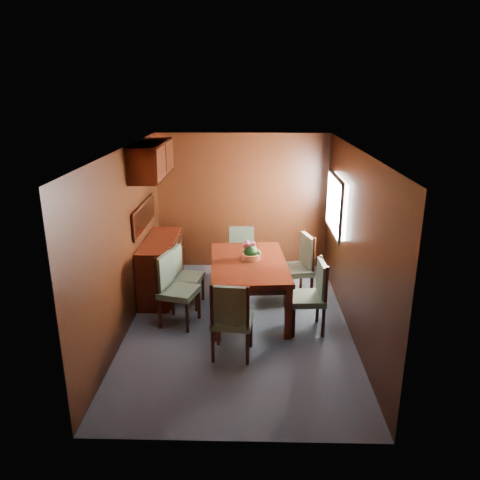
{
  "coord_description": "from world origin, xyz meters",
  "views": [
    {
      "loc": [
        0.16,
        -5.8,
        3.15
      ],
      "look_at": [
        0.0,
        0.56,
        1.05
      ],
      "focal_mm": 35.0,
      "sensor_mm": 36.0,
      "label": 1
    }
  ],
  "objects_px": {
    "sideboard": "(161,267)",
    "chair_right_near": "(313,292)",
    "chair_head": "(231,316)",
    "flower_centerpiece": "(251,250)",
    "dining_table": "(249,269)",
    "chair_left_near": "(173,285)"
  },
  "relations": [
    {
      "from": "dining_table",
      "to": "chair_head",
      "type": "xyz_separation_m",
      "value": [
        -0.2,
        -1.22,
        -0.12
      ]
    },
    {
      "from": "sideboard",
      "to": "dining_table",
      "type": "relative_size",
      "value": 0.8
    },
    {
      "from": "dining_table",
      "to": "flower_centerpiece",
      "type": "xyz_separation_m",
      "value": [
        0.03,
        0.09,
        0.25
      ]
    },
    {
      "from": "sideboard",
      "to": "flower_centerpiece",
      "type": "height_order",
      "value": "flower_centerpiece"
    },
    {
      "from": "chair_left_near",
      "to": "flower_centerpiece",
      "type": "bearing_deg",
      "value": 127.83
    },
    {
      "from": "dining_table",
      "to": "chair_head",
      "type": "relative_size",
      "value": 1.75
    },
    {
      "from": "sideboard",
      "to": "chair_right_near",
      "type": "relative_size",
      "value": 1.41
    },
    {
      "from": "chair_left_near",
      "to": "chair_right_near",
      "type": "bearing_deg",
      "value": 100.94
    },
    {
      "from": "chair_right_near",
      "to": "dining_table",
      "type": "bearing_deg",
      "value": 57.05
    },
    {
      "from": "sideboard",
      "to": "chair_left_near",
      "type": "height_order",
      "value": "chair_left_near"
    },
    {
      "from": "sideboard",
      "to": "dining_table",
      "type": "distance_m",
      "value": 1.53
    },
    {
      "from": "sideboard",
      "to": "chair_head",
      "type": "xyz_separation_m",
      "value": [
        1.18,
        -1.83,
        0.11
      ]
    },
    {
      "from": "dining_table",
      "to": "flower_centerpiece",
      "type": "distance_m",
      "value": 0.27
    },
    {
      "from": "chair_left_near",
      "to": "chair_right_near",
      "type": "height_order",
      "value": "chair_left_near"
    },
    {
      "from": "sideboard",
      "to": "chair_head",
      "type": "distance_m",
      "value": 2.18
    },
    {
      "from": "chair_right_near",
      "to": "flower_centerpiece",
      "type": "height_order",
      "value": "flower_centerpiece"
    },
    {
      "from": "chair_head",
      "to": "sideboard",
      "type": "bearing_deg",
      "value": 128.29
    },
    {
      "from": "sideboard",
      "to": "dining_table",
      "type": "bearing_deg",
      "value": -24.07
    },
    {
      "from": "chair_left_near",
      "to": "sideboard",
      "type": "bearing_deg",
      "value": -144.23
    },
    {
      "from": "sideboard",
      "to": "flower_centerpiece",
      "type": "relative_size",
      "value": 4.85
    },
    {
      "from": "chair_right_near",
      "to": "chair_head",
      "type": "relative_size",
      "value": 0.99
    },
    {
      "from": "chair_head",
      "to": "flower_centerpiece",
      "type": "distance_m",
      "value": 1.38
    }
  ]
}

